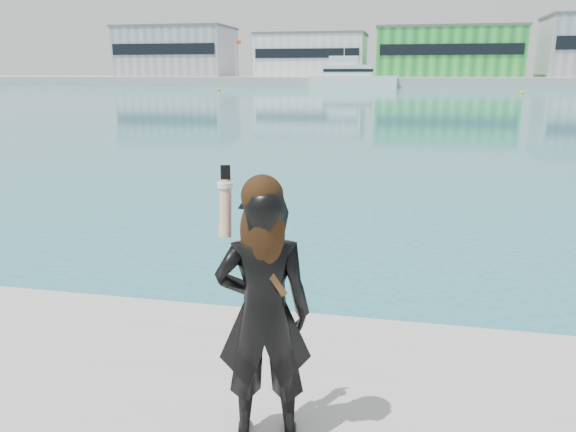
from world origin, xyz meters
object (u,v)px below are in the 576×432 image
(buoy_near, at_px, (522,94))
(buoy_far, at_px, (219,91))
(motor_yacht, at_px, (351,76))
(woman, at_px, (263,307))

(buoy_near, bearing_deg, buoy_far, 174.60)
(motor_yacht, relative_size, buoy_near, 34.41)
(buoy_far, distance_m, woman, 92.61)
(buoy_near, height_order, woman, woman)
(buoy_far, relative_size, woman, 0.30)
(motor_yacht, height_order, buoy_far, motor_yacht)
(buoy_near, bearing_deg, woman, -101.20)
(motor_yacht, relative_size, buoy_far, 34.41)
(motor_yacht, distance_m, woman, 112.41)
(buoy_near, xyz_separation_m, buoy_far, (-46.45, 4.39, 0.00))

